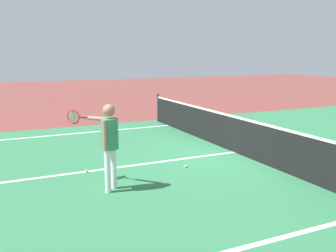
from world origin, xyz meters
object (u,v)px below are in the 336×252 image
net (235,134)px  tennis_ball_near_net (186,166)px  player_near (108,138)px  tennis_ball_mid_court (87,171)px

net → tennis_ball_near_net: size_ratio=154.05×
player_near → tennis_ball_mid_court: size_ratio=24.83×
net → player_near: size_ratio=6.20×
tennis_ball_mid_court → tennis_ball_near_net: (0.63, 2.11, 0.00)m
player_near → tennis_ball_near_net: 2.28m
tennis_ball_near_net → net: bearing=110.4°
player_near → tennis_ball_near_net: player_near is taller
tennis_ball_near_net → player_near: bearing=-72.0°
player_near → tennis_ball_mid_court: player_near is taller
player_near → tennis_ball_near_net: bearing=108.0°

